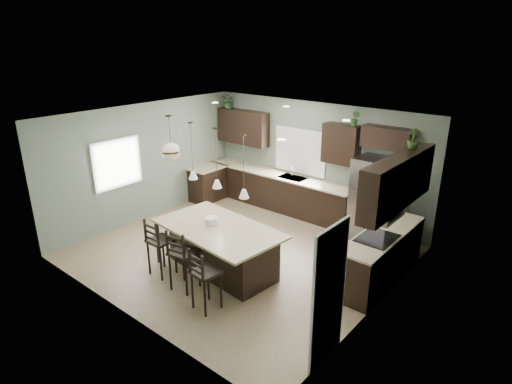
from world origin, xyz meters
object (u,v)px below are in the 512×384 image
(bar_stool_center, at_px, (184,259))
(bar_stool_left, at_px, (161,246))
(kitchen_island, at_px, (219,250))
(plant_back_left, at_px, (229,101))
(refrigerator, at_px, (374,200))
(serving_dish, at_px, (211,221))
(bar_stool_right, at_px, (206,279))

(bar_stool_center, bearing_deg, bar_stool_left, 166.22)
(kitchen_island, xyz_separation_m, plant_back_left, (-2.84, 3.38, 2.14))
(refrigerator, xyz_separation_m, kitchen_island, (-1.61, -3.15, -0.46))
(serving_dish, height_order, plant_back_left, plant_back_left)
(kitchen_island, distance_m, bar_stool_right, 1.19)
(kitchen_island, relative_size, bar_stool_left, 2.09)
(bar_stool_left, bearing_deg, serving_dish, 52.37)
(refrigerator, relative_size, serving_dish, 7.71)
(serving_dish, relative_size, bar_stool_left, 0.21)
(bar_stool_right, bearing_deg, kitchen_island, 129.98)
(bar_stool_center, height_order, bar_stool_right, bar_stool_center)
(plant_back_left, bearing_deg, bar_stool_right, -51.17)
(kitchen_island, xyz_separation_m, bar_stool_right, (0.66, -0.98, 0.10))
(serving_dish, xyz_separation_m, bar_stool_right, (0.86, -1.00, -0.44))
(refrigerator, relative_size, bar_stool_right, 1.66)
(refrigerator, height_order, bar_stool_right, refrigerator)
(refrigerator, distance_m, bar_stool_right, 4.25)
(bar_stool_left, height_order, plant_back_left, plant_back_left)
(plant_back_left, bearing_deg, bar_stool_left, -63.30)
(refrigerator, bearing_deg, serving_dish, -120.05)
(plant_back_left, bearing_deg, refrigerator, -2.88)
(bar_stool_left, distance_m, bar_stool_right, 1.45)
(bar_stool_center, distance_m, plant_back_left, 5.41)
(serving_dish, xyz_separation_m, plant_back_left, (-2.64, 3.36, 1.61))
(bar_stool_center, bearing_deg, plant_back_left, 114.49)
(bar_stool_left, xyz_separation_m, plant_back_left, (-2.07, 4.12, 2.02))
(serving_dish, relative_size, bar_stool_center, 0.20)
(serving_dish, height_order, bar_stool_left, bar_stool_left)
(refrigerator, xyz_separation_m, bar_stool_right, (-0.95, -4.13, -0.37))
(bar_stool_center, relative_size, plant_back_left, 2.95)
(bar_stool_right, bearing_deg, refrigerator, 82.88)
(refrigerator, height_order, kitchen_island, refrigerator)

